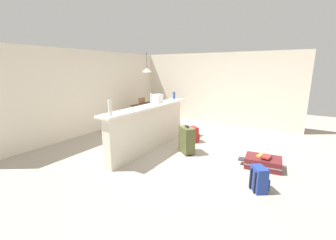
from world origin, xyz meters
name	(u,v)px	position (x,y,z in m)	size (l,w,h in m)	color
ground_plane	(179,149)	(0.00, 0.00, -0.03)	(13.00, 13.00, 0.05)	#ADA393
wall_back	(93,92)	(0.00, 3.05, 1.25)	(6.60, 0.10, 2.50)	silver
wall_right	(212,89)	(3.05, 0.30, 1.25)	(0.10, 6.00, 2.50)	silver
partition_half_wall	(149,129)	(-0.45, 0.58, 0.53)	(2.80, 0.20, 1.05)	silver
bar_countertop	(149,107)	(-0.45, 0.58, 1.08)	(2.96, 0.40, 0.05)	white
bottle_white	(110,108)	(-1.75, 0.53, 1.25)	(0.07, 0.07, 0.30)	silver
bottle_clear	(151,100)	(-0.46, 0.50, 1.25)	(0.06, 0.06, 0.30)	silver
bottle_blue	(174,96)	(0.80, 0.61, 1.21)	(0.07, 0.07, 0.21)	#284C89
grocery_bag	(158,99)	(0.00, 0.63, 1.21)	(0.26, 0.18, 0.22)	silver
dining_table	(150,107)	(1.56, 2.03, 0.65)	(1.10, 0.80, 0.74)	#4C331E
dining_chair_near_partition	(160,112)	(1.47, 1.55, 0.52)	(0.41, 0.41, 0.93)	#9E754C
dining_chair_far_side	(140,109)	(1.64, 2.54, 0.52)	(0.44, 0.44, 0.93)	#9E754C
pendant_lamp	(147,70)	(1.54, 2.10, 1.91)	(0.34, 0.34, 0.71)	black
suitcase_flat_maroon	(263,162)	(-0.11, -2.01, 0.11)	(0.56, 0.86, 0.22)	maroon
suitcase_upright_olive	(187,140)	(-0.19, -0.32, 0.33)	(0.46, 0.49, 0.67)	#51562D
backpack_blue	(259,179)	(-1.09, -2.09, 0.20)	(0.34, 0.34, 0.42)	#233D93
backpack_red	(193,135)	(0.64, -0.11, 0.20)	(0.33, 0.34, 0.42)	red
book_stack	(264,156)	(-0.11, -2.02, 0.25)	(0.34, 0.28, 0.06)	gold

